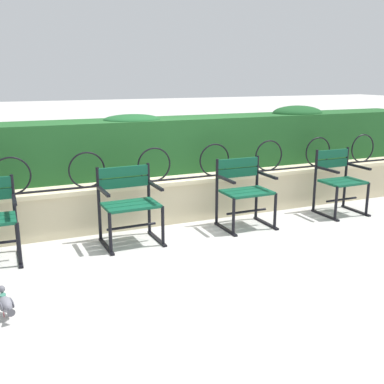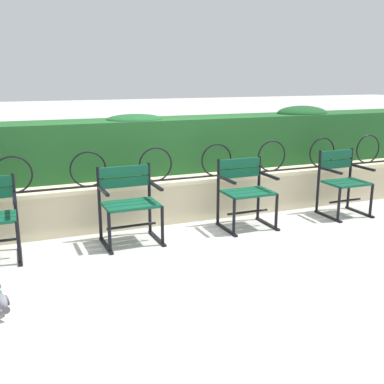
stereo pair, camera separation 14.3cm
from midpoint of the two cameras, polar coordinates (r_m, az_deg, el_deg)
ground_plane at (r=5.18m, az=-0.42°, el=-6.12°), size 60.00×60.00×0.00m
stone_wall at (r=5.85m, az=-3.62°, el=-0.95°), size 8.47×0.41×0.54m
iron_arch_fence at (r=5.62m, az=-5.14°, el=3.13°), size 7.90×0.02×0.42m
hedge_row at (r=6.19m, az=-5.53°, el=5.94°), size 8.30×0.68×0.83m
park_chair_centre_left at (r=5.11m, az=-8.57°, el=-1.18°), size 0.63×0.54×0.84m
park_chair_centre_right at (r=5.63m, az=5.67°, el=0.32°), size 0.61×0.53×0.82m
park_chair_rightmost at (r=6.42m, az=17.02°, el=1.50°), size 0.57×0.53×0.85m
pigeon_near_chairs at (r=3.92m, az=-22.92°, el=-12.54°), size 0.14×0.29×0.22m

